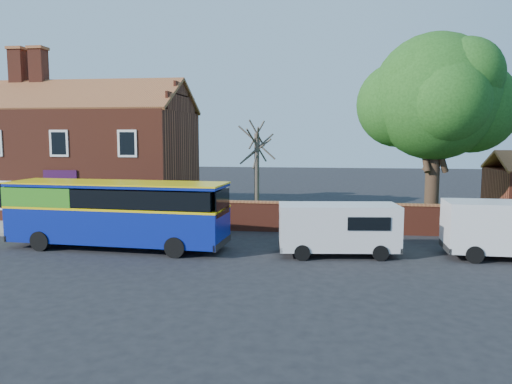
# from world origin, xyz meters

# --- Properties ---
(ground) EXTENTS (120.00, 120.00, 0.00)m
(ground) POSITION_xyz_m (0.00, 0.00, 0.00)
(ground) COLOR black
(ground) RESTS_ON ground
(pavement) EXTENTS (18.00, 3.50, 0.12)m
(pavement) POSITION_xyz_m (-7.00, 5.75, 0.06)
(pavement) COLOR gray
(pavement) RESTS_ON ground
(kerb) EXTENTS (18.00, 0.15, 0.14)m
(kerb) POSITION_xyz_m (-7.00, 4.00, 0.07)
(kerb) COLOR slate
(kerb) RESTS_ON ground
(grass_strip) EXTENTS (26.00, 12.00, 0.04)m
(grass_strip) POSITION_xyz_m (13.00, 13.00, 0.02)
(grass_strip) COLOR #426B28
(grass_strip) RESTS_ON ground
(shop_building) EXTENTS (12.30, 8.13, 10.50)m
(shop_building) POSITION_xyz_m (-7.02, 11.50, 3.41)
(shop_building) COLOR maroon
(shop_building) RESTS_ON ground
(boundary_wall) EXTENTS (22.00, 0.38, 1.60)m
(boundary_wall) POSITION_xyz_m (13.00, 7.00, 0.81)
(boundary_wall) COLOR maroon
(boundary_wall) RESTS_ON ground
(bus) EXTENTS (9.95, 3.14, 2.99)m
(bus) POSITION_xyz_m (-1.69, 2.17, 1.70)
(bus) COLOR navy
(bus) RESTS_ON ground
(van_near) EXTENTS (5.14, 2.54, 2.17)m
(van_near) POSITION_xyz_m (8.37, 2.15, 1.21)
(van_near) COLOR silver
(van_near) RESTS_ON ground
(large_tree) EXTENTS (8.65, 6.84, 10.55)m
(large_tree) POSITION_xyz_m (13.76, 9.89, 6.90)
(large_tree) COLOR black
(large_tree) RESTS_ON ground
(bare_tree) EXTENTS (2.12, 2.52, 5.65)m
(bare_tree) POSITION_xyz_m (3.74, 10.76, 2.90)
(bare_tree) COLOR #4C4238
(bare_tree) RESTS_ON ground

